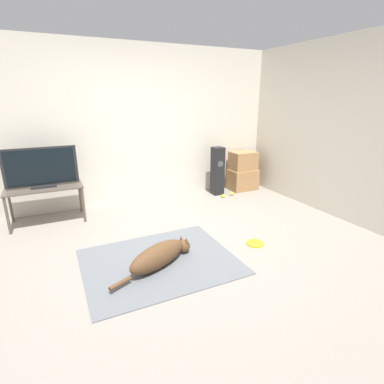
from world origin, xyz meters
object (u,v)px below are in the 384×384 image
at_px(floor_speaker, 218,171).
at_px(tv, 41,168).
at_px(tv_stand, 45,191).
at_px(tennis_ball_near_speaker, 223,196).
at_px(cardboard_box_upper, 243,161).
at_px(cardboard_box_lower, 242,179).
at_px(frisbee, 255,243).
at_px(tennis_ball_by_boxes, 232,194).
at_px(dog, 160,255).

bearing_deg(floor_speaker, tv, -178.55).
relative_size(tv_stand, tv, 1.06).
xyz_separation_m(tv_stand, tv, (-0.00, 0.00, 0.34)).
distance_m(tv, tennis_ball_near_speaker, 2.95).
xyz_separation_m(cardboard_box_upper, floor_speaker, (-0.59, -0.05, -0.13)).
bearing_deg(cardboard_box_lower, tennis_ball_near_speaker, -154.75).
bearing_deg(cardboard_box_lower, tv_stand, -178.10).
bearing_deg(floor_speaker, cardboard_box_lower, 3.79).
bearing_deg(tennis_ball_near_speaker, cardboard_box_upper, 26.03).
height_order(frisbee, floor_speaker, floor_speaker).
bearing_deg(cardboard_box_upper, tv, -177.98).
xyz_separation_m(cardboard_box_upper, tennis_ball_by_boxes, (-0.40, -0.26, -0.53)).
bearing_deg(frisbee, tv, 140.59).
relative_size(dog, cardboard_box_upper, 2.14).
height_order(cardboard_box_lower, tennis_ball_near_speaker, cardboard_box_lower).
relative_size(floor_speaker, tv, 0.93).
bearing_deg(tv_stand, tennis_ball_by_boxes, -2.51).
bearing_deg(floor_speaker, frisbee, -106.71).
xyz_separation_m(dog, floor_speaker, (1.82, 1.92, 0.30)).
xyz_separation_m(frisbee, tennis_ball_near_speaker, (0.57, 1.70, 0.02)).
relative_size(cardboard_box_upper, tennis_ball_near_speaker, 7.18).
bearing_deg(cardboard_box_upper, frisbee, -120.55).
bearing_deg(dog, cardboard_box_upper, 39.20).
bearing_deg(tennis_ball_by_boxes, cardboard_box_lower, 32.02).
bearing_deg(frisbee, tennis_ball_near_speaker, 71.44).
distance_m(cardboard_box_upper, floor_speaker, 0.61).
distance_m(frisbee, cardboard_box_lower, 2.31).
relative_size(cardboard_box_lower, tennis_ball_by_boxes, 7.89).
xyz_separation_m(tv_stand, tennis_ball_by_boxes, (3.06, -0.13, -0.44)).
bearing_deg(frisbee, cardboard_box_lower, 59.33).
height_order(dog, tv_stand, tv_stand).
bearing_deg(tv, frisbee, -39.41).
distance_m(cardboard_box_lower, tennis_ball_by_boxes, 0.50).
relative_size(frisbee, tennis_ball_by_boxes, 3.23).
bearing_deg(tennis_ball_by_boxes, tv, 177.44).
bearing_deg(tennis_ball_by_boxes, dog, -139.70).
distance_m(tv_stand, tv, 0.34).
xyz_separation_m(dog, cardboard_box_lower, (2.41, 1.95, 0.06)).
distance_m(dog, cardboard_box_upper, 3.14).
relative_size(dog, cardboard_box_lower, 1.94).
height_order(cardboard_box_lower, floor_speaker, floor_speaker).
relative_size(floor_speaker, tv_stand, 0.87).
distance_m(frisbee, cardboard_box_upper, 2.38).
relative_size(frisbee, cardboard_box_upper, 0.45).
bearing_deg(tennis_ball_near_speaker, cardboard_box_lower, 25.25).
bearing_deg(tv, floor_speaker, 1.45).
relative_size(cardboard_box_lower, floor_speaker, 0.59).
bearing_deg(tv_stand, cardboard_box_upper, 2.07).
distance_m(dog, cardboard_box_lower, 3.10).
height_order(tv, tennis_ball_by_boxes, tv).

